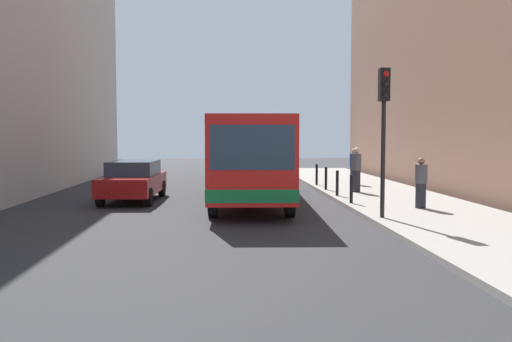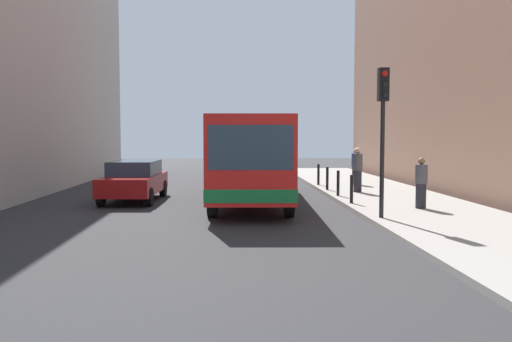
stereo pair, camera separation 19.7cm
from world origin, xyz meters
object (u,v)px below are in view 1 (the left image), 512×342
(bollard_mid, at_px, (337,183))
(pedestrian_mid_sidewalk, at_px, (356,170))
(bus, at_px, (250,154))
(bollard_near, at_px, (351,189))
(traffic_light, at_px, (384,114))
(pedestrian_near_signal, at_px, (421,183))
(pedestrian_far_sidewalk, at_px, (354,167))
(bollard_far, at_px, (326,178))
(bollard_farthest, at_px, (317,175))
(car_beside_bus, at_px, (133,180))

(bollard_mid, bearing_deg, pedestrian_mid_sidewalk, 50.62)
(bus, relative_size, bollard_near, 11.70)
(bus, xyz_separation_m, traffic_light, (3.39, -5.28, 1.28))
(pedestrian_near_signal, relative_size, pedestrian_far_sidewalk, 0.95)
(bollard_far, height_order, pedestrian_near_signal, pedestrian_near_signal)
(pedestrian_far_sidewalk, bearing_deg, pedestrian_mid_sidewalk, -69.81)
(bollard_mid, xyz_separation_m, bollard_farthest, (0.00, 4.49, 0.00))
(bus, xyz_separation_m, bollard_far, (3.29, 2.44, -1.10))
(bollard_far, height_order, pedestrian_far_sidewalk, pedestrian_far_sidewalk)
(bollard_farthest, bearing_deg, car_beside_bus, -149.65)
(car_beside_bus, bearing_deg, pedestrian_near_signal, 161.11)
(car_beside_bus, xyz_separation_m, bollard_farthest, (7.60, 4.45, -0.16))
(bollard_far, bearing_deg, bollard_farthest, 90.00)
(bollard_near, distance_m, bollard_farthest, 6.73)
(car_beside_bus, distance_m, pedestrian_mid_sidewalk, 8.74)
(traffic_light, relative_size, bollard_far, 4.32)
(bollard_near, height_order, pedestrian_far_sidewalk, pedestrian_far_sidewalk)
(bollard_mid, bearing_deg, traffic_light, -88.95)
(bus, relative_size, pedestrian_far_sidewalk, 6.70)
(pedestrian_mid_sidewalk, bearing_deg, bollard_mid, 140.51)
(bollard_far, distance_m, pedestrian_near_signal, 6.17)
(bus, height_order, bollard_far, bus)
(traffic_light, distance_m, pedestrian_far_sidewalk, 10.50)
(bollard_mid, relative_size, pedestrian_far_sidewalk, 0.57)
(pedestrian_near_signal, bearing_deg, bus, -126.46)
(car_beside_bus, height_order, bollard_far, car_beside_bus)
(bollard_far, height_order, pedestrian_mid_sidewalk, pedestrian_mid_sidewalk)
(bollard_far, relative_size, pedestrian_mid_sidewalk, 0.53)
(bollard_near, relative_size, bollard_far, 1.00)
(bollard_near, xyz_separation_m, bollard_mid, (0.00, 2.24, 0.00))
(bollard_near, distance_m, pedestrian_far_sidewalk, 7.16)
(traffic_light, relative_size, bollard_near, 4.32)
(bollard_near, height_order, pedestrian_near_signal, pedestrian_near_signal)
(car_beside_bus, bearing_deg, bollard_farthest, -147.34)
(bollard_farthest, relative_size, pedestrian_far_sidewalk, 0.57)
(bollard_farthest, relative_size, pedestrian_mid_sidewalk, 0.53)
(car_beside_bus, relative_size, bollard_near, 4.70)
(car_beside_bus, xyz_separation_m, bollard_near, (7.60, -2.28, -0.16))
(car_beside_bus, distance_m, traffic_light, 9.72)
(pedestrian_far_sidewalk, bearing_deg, bollard_far, -93.76)
(bus, xyz_separation_m, bollard_near, (3.29, -2.05, -1.10))
(traffic_light, bearing_deg, pedestrian_mid_sidewalk, 82.00)
(bollard_farthest, bearing_deg, bollard_near, -90.00)
(bus, bearing_deg, car_beside_bus, -0.73)
(bollard_mid, bearing_deg, car_beside_bus, 179.71)
(bollard_mid, xyz_separation_m, pedestrian_mid_sidewalk, (1.05, 1.28, 0.42))
(traffic_light, bearing_deg, car_beside_bus, 144.39)
(bollard_near, bearing_deg, bus, 148.13)
(bollard_farthest, relative_size, pedestrian_near_signal, 0.60)
(bus, bearing_deg, pedestrian_far_sidewalk, -133.59)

